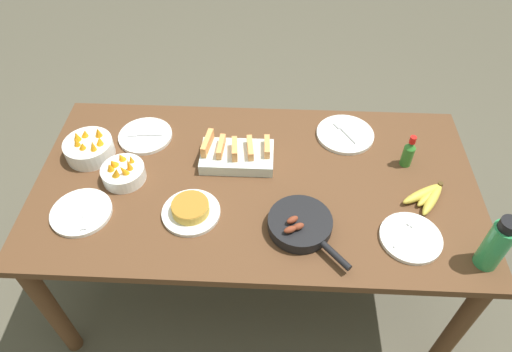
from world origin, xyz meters
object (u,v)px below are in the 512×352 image
object	(u,v)px
empty_plate_near_front	(145,136)
empty_plate_mid_edge	(411,238)
skillet	(300,225)
melon_tray	(236,155)
fruit_bowl_mango	(89,148)
frittata_plate_center	(191,210)
water_bottle	(496,244)
empty_plate_far_left	(81,212)
hot_sauce_bottle	(408,153)
fruit_bowl_citrus	(123,172)
banana_bunch	(428,196)
empty_plate_far_right	(345,134)

from	to	relation	value
empty_plate_near_front	empty_plate_mid_edge	bearing A→B (deg)	-24.77
skillet	melon_tray	bearing A→B (deg)	176.07
fruit_bowl_mango	frittata_plate_center	bearing A→B (deg)	-32.18
empty_plate_near_front	water_bottle	bearing A→B (deg)	-23.85
empty_plate_far_left	fruit_bowl_mango	world-z (taller)	fruit_bowl_mango
hot_sauce_bottle	frittata_plate_center	bearing A→B (deg)	-160.38
fruit_bowl_citrus	hot_sauce_bottle	xyz separation A→B (m)	(1.15, 0.14, 0.03)
banana_bunch	frittata_plate_center	bearing A→B (deg)	-172.77
melon_tray	empty_plate_near_front	xyz separation A→B (m)	(-0.41, 0.13, -0.03)
melon_tray	frittata_plate_center	bearing A→B (deg)	-117.47
fruit_bowl_mango	empty_plate_far_left	bearing A→B (deg)	-80.16
banana_bunch	frittata_plate_center	size ratio (longest dim) A/B	0.86
skillet	empty_plate_near_front	bearing A→B (deg)	-165.97
banana_bunch	skillet	bearing A→B (deg)	-161.33
melon_tray	skillet	xyz separation A→B (m)	(0.26, -0.34, -0.01)
melon_tray	skillet	bearing A→B (deg)	-52.82
empty_plate_near_front	water_bottle	xyz separation A→B (m)	(1.31, -0.58, 0.10)
empty_plate_far_left	water_bottle	world-z (taller)	water_bottle
empty_plate_near_front	hot_sauce_bottle	world-z (taller)	hot_sauce_bottle
fruit_bowl_citrus	hot_sauce_bottle	bearing A→B (deg)	6.77
fruit_bowl_citrus	water_bottle	xyz separation A→B (m)	(1.34, -0.33, 0.07)
banana_bunch	water_bottle	size ratio (longest dim) A/B	0.82
banana_bunch	frittata_plate_center	xyz separation A→B (m)	(-0.90, -0.11, 0.00)
empty_plate_far_right	water_bottle	bearing A→B (deg)	-55.77
empty_plate_far_right	fruit_bowl_citrus	xyz separation A→B (m)	(-0.91, -0.30, 0.03)
melon_tray	hot_sauce_bottle	bearing A→B (deg)	1.21
fruit_bowl_citrus	hot_sauce_bottle	size ratio (longest dim) A/B	1.14
melon_tray	fruit_bowl_mango	distance (m)	0.62
melon_tray	water_bottle	distance (m)	1.01
empty_plate_far_right	empty_plate_mid_edge	world-z (taller)	same
empty_plate_far_right	hot_sauce_bottle	size ratio (longest dim) A/B	1.67
frittata_plate_center	empty_plate_near_front	bearing A→B (deg)	122.29
water_bottle	hot_sauce_bottle	bearing A→B (deg)	112.50
empty_plate_far_left	empty_plate_far_right	distance (m)	1.14
hot_sauce_bottle	empty_plate_mid_edge	bearing A→B (deg)	-96.93
melon_tray	fruit_bowl_mango	bearing A→B (deg)	179.48
melon_tray	water_bottle	xyz separation A→B (m)	(0.90, -0.45, 0.08)
empty_plate_far_right	fruit_bowl_mango	xyz separation A→B (m)	(-1.09, -0.17, 0.03)
empty_plate_mid_edge	hot_sauce_bottle	world-z (taller)	hot_sauce_bottle
empty_plate_far_left	hot_sauce_bottle	xyz separation A→B (m)	(1.27, 0.32, 0.06)
banana_bunch	skillet	xyz separation A→B (m)	(-0.50, -0.17, 0.01)
melon_tray	empty_plate_far_left	xyz separation A→B (m)	(-0.56, -0.31, -0.03)
fruit_bowl_mango	melon_tray	bearing A→B (deg)	-0.52
fruit_bowl_citrus	water_bottle	distance (m)	1.38
frittata_plate_center	skillet	bearing A→B (deg)	-7.30
empty_plate_far_left	empty_plate_far_right	world-z (taller)	same
empty_plate_mid_edge	empty_plate_far_left	bearing A→B (deg)	177.26
hot_sauce_bottle	water_bottle	bearing A→B (deg)	-67.50
hot_sauce_bottle	skillet	bearing A→B (deg)	-141.19
frittata_plate_center	empty_plate_far_left	xyz separation A→B (m)	(-0.41, -0.02, -0.01)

